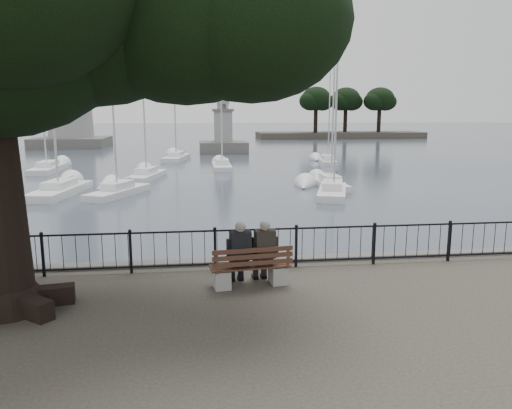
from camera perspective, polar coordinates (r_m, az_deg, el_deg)
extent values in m
cube|color=#504C45|center=(13.02, -0.27, -8.72)|extent=(200.00, 0.40, 1.20)
plane|color=#2C3644|center=(112.31, -6.40, 8.08)|extent=(260.00, 260.00, 0.00)
cube|color=black|center=(12.12, 0.00, -2.88)|extent=(22.00, 0.04, 0.04)
cube|color=black|center=(12.34, 0.00, -6.63)|extent=(22.00, 0.04, 0.04)
cube|color=gray|center=(11.04, -3.93, -8.48)|extent=(0.40, 0.48, 0.40)
cube|color=gray|center=(11.32, 2.54, -7.98)|extent=(0.40, 0.48, 0.40)
cube|color=#3C2319|center=(11.08, -0.66, -7.06)|extent=(1.82, 0.70, 0.04)
cube|color=#3C2319|center=(10.75, -0.33, -5.97)|extent=(1.77, 0.25, 0.39)
cube|color=black|center=(11.01, -1.85, -6.54)|extent=(0.39, 0.34, 0.24)
cube|color=black|center=(10.80, -1.74, -4.81)|extent=(0.46, 0.29, 0.59)
sphere|color=tan|center=(10.74, -1.80, -2.62)|extent=(0.23, 0.23, 0.23)
ellipsoid|color=gray|center=(10.71, -1.77, -2.47)|extent=(0.24, 0.24, 0.20)
cube|color=black|center=(11.38, -2.15, -7.77)|extent=(0.37, 0.47, 0.44)
cube|color=black|center=(11.13, 0.91, -6.35)|extent=(0.39, 0.34, 0.24)
cube|color=black|center=(10.93, 1.06, -4.63)|extent=(0.46, 0.29, 0.59)
sphere|color=tan|center=(10.86, 1.02, -2.46)|extent=(0.23, 0.23, 0.23)
ellipsoid|color=gray|center=(10.83, 1.05, -2.31)|extent=(0.24, 0.24, 0.20)
cube|color=black|center=(11.50, 0.54, -7.56)|extent=(0.37, 0.47, 0.44)
cone|color=black|center=(11.02, -26.38, -9.47)|extent=(1.58, 1.58, 0.47)
ellipsoid|color=black|center=(10.49, -18.56, 20.85)|extent=(4.84, 4.84, 3.77)
ellipsoid|color=black|center=(10.01, -8.18, 20.71)|extent=(4.28, 4.28, 3.34)
ellipsoid|color=black|center=(9.68, -0.55, 20.05)|extent=(3.72, 3.72, 2.90)
cube|color=#504C45|center=(73.22, -20.28, 6.66)|extent=(9.48, 9.48, 1.40)
cone|color=gray|center=(73.49, -20.88, 15.84)|extent=(6.06, 6.06, 22.74)
cube|color=#504C45|center=(59.45, -3.76, 6.52)|extent=(5.53, 5.53, 1.40)
cube|color=gray|center=(59.33, -3.79, 8.78)|extent=(2.03, 2.39, 3.69)
cube|color=#504C45|center=(59.30, -3.81, 10.70)|extent=(2.39, 2.76, 0.30)
cube|color=gray|center=(59.58, -3.84, 11.47)|extent=(1.20, 2.03, 1.29)
cube|color=gray|center=(58.68, -3.79, 12.11)|extent=(1.38, 0.92, 1.48)
sphere|color=gray|center=(58.34, -3.78, 13.12)|extent=(1.57, 1.57, 1.57)
cube|color=white|center=(31.34, -21.45, 1.22)|extent=(2.62, 6.38, 0.69)
cube|color=white|center=(31.27, -21.51, 2.13)|extent=(1.62, 2.68, 0.52)
cylinder|color=silver|center=(30.66, -22.28, 10.79)|extent=(0.14, 0.14, 9.84)
cube|color=white|center=(29.99, -15.48, 1.18)|extent=(3.37, 5.26, 0.57)
cube|color=white|center=(29.92, -15.53, 2.13)|extent=(1.80, 2.33, 0.43)
cylinder|color=silver|center=(29.34, -16.07, 11.06)|extent=(0.11, 0.11, 9.70)
cube|color=white|center=(29.26, 8.70, 1.22)|extent=(3.08, 5.67, 0.61)
cube|color=white|center=(29.18, 8.73, 2.19)|extent=(1.73, 2.46, 0.46)
cylinder|color=silver|center=(28.61, 9.20, 12.72)|extent=(0.12, 0.12, 11.06)
cube|color=white|center=(32.43, 8.45, 2.14)|extent=(1.42, 4.90, 0.54)
cube|color=white|center=(32.36, 8.47, 3.02)|extent=(1.02, 2.00, 0.41)
cylinder|color=silver|center=(31.83, 8.78, 9.51)|extent=(0.11, 0.11, 7.74)
cube|color=white|center=(43.85, -22.65, 3.62)|extent=(1.77, 6.07, 0.67)
cube|color=white|center=(43.80, -22.69, 4.27)|extent=(1.27, 2.48, 0.50)
cylinder|color=silver|center=(43.30, -23.37, 11.87)|extent=(0.13, 0.13, 12.02)
cube|color=white|center=(42.65, -3.91, 4.24)|extent=(1.51, 5.29, 0.59)
cube|color=white|center=(42.60, -3.92, 4.91)|extent=(1.09, 2.16, 0.44)
cylinder|color=silver|center=(42.11, -3.98, 11.59)|extent=(0.12, 0.12, 10.31)
cube|color=white|center=(47.48, 8.15, 4.80)|extent=(1.96, 4.83, 0.52)
cube|color=white|center=(47.44, 8.16, 5.41)|extent=(1.22, 2.03, 0.39)
cylinder|color=silver|center=(47.00, 8.37, 10.21)|extent=(0.10, 0.10, 8.36)
cube|color=white|center=(50.70, -9.09, 5.14)|extent=(2.79, 6.38, 0.69)
cube|color=white|center=(50.65, -9.10, 5.70)|extent=(1.69, 2.70, 0.51)
cylinder|color=silver|center=(50.23, -9.37, 13.98)|extent=(0.14, 0.14, 14.98)
cube|color=white|center=(37.00, -12.36, 3.05)|extent=(2.64, 5.56, 0.60)
cube|color=white|center=(36.94, -12.39, 3.81)|extent=(1.55, 2.37, 0.45)
cylinder|color=silver|center=(36.42, -12.76, 11.96)|extent=(0.12, 0.12, 10.87)
cube|color=#322E26|center=(93.14, 9.51, 7.81)|extent=(30.00, 8.00, 1.20)
cylinder|color=black|center=(89.82, 6.83, 9.37)|extent=(0.70, 0.70, 4.00)
ellipsoid|color=black|center=(89.83, 6.88, 11.92)|extent=(5.20, 5.20, 4.16)
cylinder|color=black|center=(93.35, 10.16, 9.33)|extent=(0.70, 0.70, 4.00)
ellipsoid|color=black|center=(93.35, 10.24, 11.78)|extent=(5.20, 5.20, 4.16)
cylinder|color=black|center=(94.35, 13.87, 9.20)|extent=(0.70, 0.70, 4.00)
ellipsoid|color=black|center=(94.36, 13.97, 11.63)|extent=(5.20, 5.20, 4.16)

